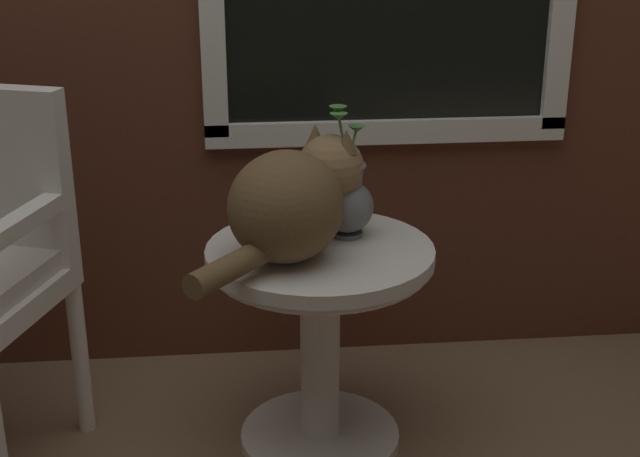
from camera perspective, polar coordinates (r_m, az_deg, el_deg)
wicker_side_table at (r=2.29m, az=-0.00°, el=-5.15°), size 0.57×0.57×0.56m
cat at (r=2.13m, az=-1.73°, el=1.79°), size 0.44×0.51×0.28m
pewter_vase_with_ivy at (r=2.26m, az=1.73°, el=1.88°), size 0.13×0.13×0.33m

